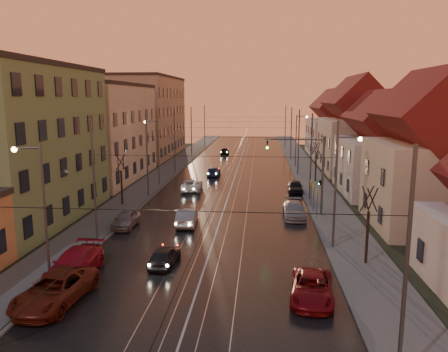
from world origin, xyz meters
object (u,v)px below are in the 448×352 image
(parked_right_1, at_px, (294,210))
(parked_right_2, at_px, (295,187))
(street_lamp_3, at_px, (298,136))
(street_lamp_0, at_px, (39,199))
(street_lamp_2, at_px, (156,146))
(driving_car_3, at_px, (214,172))
(parked_left_3, at_px, (126,219))
(parked_right_0, at_px, (312,288))
(driving_car_4, at_px, (225,151))
(driving_car_1, at_px, (187,217))
(parked_left_1, at_px, (55,290))
(parked_left_2, at_px, (75,264))
(street_lamp_1, at_px, (340,178))
(driving_car_2, at_px, (192,185))
(traffic_light_mast, at_px, (312,165))
(driving_car_0, at_px, (165,256))

(parked_right_1, relative_size, parked_right_2, 1.18)
(street_lamp_3, bearing_deg, parked_right_2, -95.32)
(street_lamp_0, bearing_deg, street_lamp_2, 90.00)
(driving_car_3, relative_size, parked_left_3, 1.06)
(parked_right_0, bearing_deg, driving_car_4, 105.29)
(driving_car_1, height_order, parked_right_0, driving_car_1)
(parked_left_1, xyz_separation_m, parked_right_2, (14.48, 28.23, -0.08))
(driving_car_4, relative_size, parked_left_3, 0.97)
(driving_car_1, height_order, parked_left_1, parked_left_1)
(street_lamp_0, xyz_separation_m, parked_left_2, (1.50, 0.78, -4.12))
(street_lamp_1, distance_m, parked_left_2, 18.66)
(driving_car_2, height_order, parked_right_1, parked_right_1)
(driving_car_3, bearing_deg, traffic_light_mast, 118.23)
(driving_car_4, bearing_deg, street_lamp_3, 128.53)
(driving_car_4, xyz_separation_m, parked_right_1, (9.75, -43.46, 0.03))
(street_lamp_0, xyz_separation_m, driving_car_2, (4.71, 25.56, -4.22))
(parked_left_2, relative_size, parked_left_3, 1.33)
(street_lamp_3, relative_size, driving_car_3, 1.90)
(street_lamp_1, bearing_deg, parked_right_2, 95.65)
(driving_car_4, distance_m, parked_left_2, 57.78)
(parked_right_0, bearing_deg, driving_car_3, 110.31)
(parked_left_3, bearing_deg, parked_right_1, 16.87)
(parked_left_1, xyz_separation_m, parked_right_0, (13.30, 1.57, -0.11))
(street_lamp_3, height_order, parked_right_1, street_lamp_3)
(parked_left_1, bearing_deg, driving_car_1, 79.08)
(parked_right_2, bearing_deg, parked_left_2, -120.30)
(street_lamp_1, height_order, driving_car_0, street_lamp_1)
(traffic_light_mast, xyz_separation_m, parked_right_0, (-1.79, -17.21, -3.94))
(street_lamp_2, xyz_separation_m, parked_left_1, (2.00, -30.78, -4.12))
(driving_car_0, bearing_deg, traffic_light_mast, -124.65)
(parked_right_1, bearing_deg, street_lamp_3, 84.29)
(street_lamp_3, distance_m, driving_car_2, 23.24)
(driving_car_0, distance_m, parked_left_3, 9.38)
(parked_left_2, xyz_separation_m, parked_right_0, (13.80, -1.99, -0.11))
(parked_right_0, bearing_deg, driving_car_1, 130.40)
(street_lamp_3, xyz_separation_m, parked_left_1, (-16.21, -46.78, -4.12))
(parked_right_0, height_order, parked_right_1, parked_right_1)
(street_lamp_1, relative_size, driving_car_0, 2.22)
(parked_right_2, bearing_deg, traffic_light_mast, -85.31)
(traffic_light_mast, bearing_deg, driving_car_1, -158.83)
(street_lamp_1, bearing_deg, parked_right_0, -107.51)
(street_lamp_0, xyz_separation_m, parked_right_0, (15.30, -1.21, -4.23))
(street_lamp_3, xyz_separation_m, driving_car_3, (-12.03, -8.74, -4.28))
(street_lamp_0, xyz_separation_m, street_lamp_1, (18.21, 8.00, 0.00))
(parked_left_1, distance_m, parked_left_2, 3.60)
(driving_car_3, height_order, driving_car_4, driving_car_4)
(parked_right_0, bearing_deg, street_lamp_2, 123.91)
(driving_car_2, bearing_deg, driving_car_0, 90.86)
(parked_right_2, bearing_deg, driving_car_4, 108.88)
(street_lamp_1, bearing_deg, street_lamp_0, -156.28)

